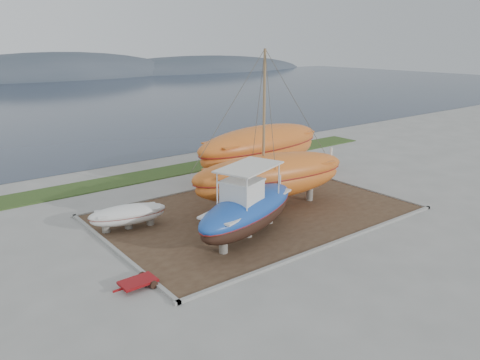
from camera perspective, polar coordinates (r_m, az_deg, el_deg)
ground at (r=26.21m, az=7.52°, el=-6.44°), size 140.00×140.00×0.00m
dirt_patch at (r=28.93m, az=1.91°, el=-3.97°), size 18.00×12.00×0.06m
curb_frame at (r=28.91m, az=1.91°, el=-3.89°), size 18.60×12.60×0.15m
grass_strip at (r=38.05m, az=-9.20°, el=0.93°), size 44.00×3.00×0.08m
sea at (r=89.10m, az=-26.58°, el=8.37°), size 260.00×100.00×0.04m
blue_caique at (r=24.70m, az=0.99°, el=-2.74°), size 8.51×5.16×3.91m
white_dinghy at (r=27.01m, az=-13.48°, el=-4.44°), size 4.58×2.46×1.30m
orange_sailboat at (r=28.43m, az=3.85°, el=5.88°), size 10.93×4.91×9.72m
orange_bare_hull at (r=35.66m, az=2.56°, el=3.34°), size 12.12×4.52×3.89m
red_trailer at (r=21.09m, az=-12.32°, el=-12.26°), size 2.34×1.21×0.33m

